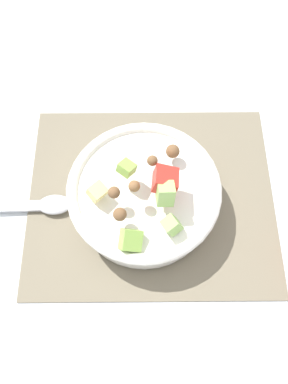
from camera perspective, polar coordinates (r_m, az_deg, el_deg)
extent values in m
plane|color=silver|center=(0.67, 1.05, -0.81)|extent=(2.40, 2.40, 0.00)
cube|color=#756B56|center=(0.67, 1.05, -0.71)|extent=(0.42, 0.35, 0.01)
cylinder|color=white|center=(0.63, 0.00, -0.68)|extent=(0.22, 0.22, 0.06)
torus|color=white|center=(0.61, 0.00, 0.48)|extent=(0.24, 0.24, 0.02)
sphere|color=brown|center=(0.61, 4.23, 5.96)|extent=(0.03, 0.04, 0.03)
sphere|color=brown|center=(0.55, -1.44, 0.86)|extent=(0.03, 0.03, 0.03)
cube|color=#A3CC6B|center=(0.55, 3.15, -0.24)|extent=(0.03, 0.03, 0.04)
cube|color=#8CB74C|center=(0.58, -2.56, 3.92)|extent=(0.03, 0.03, 0.02)
sphere|color=brown|center=(0.56, -4.42, -0.07)|extent=(0.03, 0.02, 0.02)
sphere|color=brown|center=(0.56, -3.55, -3.27)|extent=(0.03, 0.03, 0.03)
sphere|color=brown|center=(0.57, 1.14, 4.60)|extent=(0.02, 0.02, 0.02)
cube|color=#E5D684|center=(0.58, -6.86, 0.07)|extent=(0.04, 0.03, 0.03)
cube|color=red|center=(0.56, 3.14, 1.78)|extent=(0.04, 0.04, 0.04)
cube|color=#93C160|center=(0.57, 4.10, -4.84)|extent=(0.04, 0.03, 0.04)
cube|color=#8CB74C|center=(0.57, -1.96, -7.02)|extent=(0.04, 0.04, 0.04)
ellipsoid|color=#B7B7BC|center=(0.67, -12.92, -1.82)|extent=(0.06, 0.04, 0.01)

